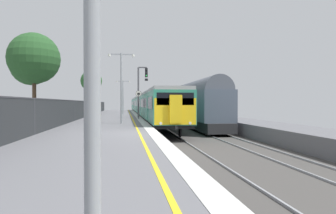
# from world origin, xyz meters

# --- Properties ---
(ground) EXTENTS (17.40, 110.00, 1.21)m
(ground) POSITION_xyz_m (2.64, 0.00, -0.61)
(ground) COLOR slate
(commuter_train_at_platform) EXTENTS (2.83, 63.87, 3.81)m
(commuter_train_at_platform) POSITION_xyz_m (2.10, 35.03, 1.27)
(commuter_train_at_platform) COLOR #2D846B
(commuter_train_at_platform) RESTS_ON ground
(freight_train_adjacent_track) EXTENTS (2.60, 54.83, 4.71)m
(freight_train_adjacent_track) POSITION_xyz_m (6.10, 33.35, 1.58)
(freight_train_adjacent_track) COLOR #232326
(freight_train_adjacent_track) RESTS_ON ground
(signal_gantry) EXTENTS (1.10, 0.24, 5.43)m
(signal_gantry) POSITION_xyz_m (0.61, 16.71, 3.37)
(signal_gantry) COLOR #47474C
(signal_gantry) RESTS_ON ground
(speed_limit_sign) EXTENTS (0.59, 0.08, 2.77)m
(speed_limit_sign) POSITION_xyz_m (0.25, 13.95, 1.76)
(speed_limit_sign) COLOR #59595B
(speed_limit_sign) RESTS_ON ground
(platform_lamp_mid) EXTENTS (2.00, 0.20, 5.37)m
(platform_lamp_mid) POSITION_xyz_m (-1.34, 7.72, 3.18)
(platform_lamp_mid) COLOR #93999E
(platform_lamp_mid) RESTS_ON ground
(platform_lamp_far) EXTENTS (2.00, 0.20, 4.83)m
(platform_lamp_far) POSITION_xyz_m (-1.34, 28.21, 2.90)
(platform_lamp_far) COLOR #93999E
(platform_lamp_far) RESTS_ON ground
(platform_back_fence) EXTENTS (0.07, 99.00, 1.80)m
(platform_back_fence) POSITION_xyz_m (-5.45, -0.00, 0.94)
(platform_back_fence) COLOR #282B2D
(platform_back_fence) RESTS_ON ground
(background_tree_left) EXTENTS (3.70, 3.70, 7.31)m
(background_tree_left) POSITION_xyz_m (-6.84, 38.27, 5.34)
(background_tree_left) COLOR #473323
(background_tree_left) RESTS_ON ground
(background_tree_centre) EXTENTS (3.75, 3.81, 6.73)m
(background_tree_centre) POSITION_xyz_m (-7.83, 8.08, 4.69)
(background_tree_centre) COLOR #473323
(background_tree_centre) RESTS_ON ground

